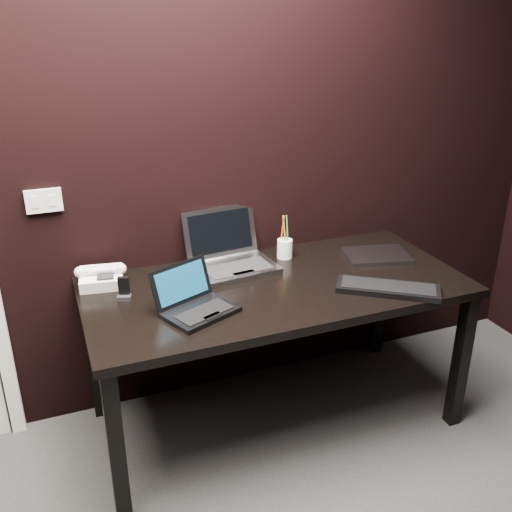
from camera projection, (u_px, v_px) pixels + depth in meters
name	position (u px, v px, depth m)	size (l,w,h in m)	color
wall_back	(182.00, 147.00, 2.58)	(4.00, 4.00, 0.00)	black
wall_switch	(44.00, 201.00, 2.43)	(0.15, 0.02, 0.10)	silver
desk	(276.00, 299.00, 2.59)	(1.70, 0.80, 0.74)	black
netbook	(195.00, 303.00, 2.30)	(0.35, 0.34, 0.18)	black
silver_laptop	(231.00, 258.00, 2.70)	(0.40, 0.37, 0.26)	#97979C
ext_keyboard	(388.00, 288.00, 2.48)	(0.45, 0.38, 0.03)	black
closed_laptop	(377.00, 255.00, 2.83)	(0.35, 0.29, 0.02)	#929398
desk_phone	(101.00, 277.00, 2.52)	(0.23, 0.20, 0.11)	white
mobile_phone	(124.00, 291.00, 2.41)	(0.07, 0.06, 0.10)	black
pen_cup	(285.00, 248.00, 2.81)	(0.09, 0.09, 0.22)	white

